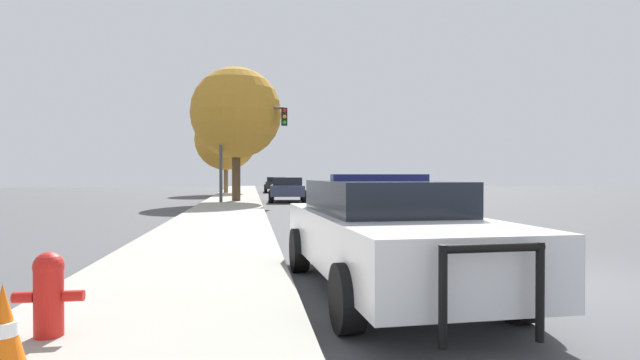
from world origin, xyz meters
The scene contains 10 objects.
ground_plane centered at (0.00, 0.00, 0.00)m, with size 110.00×110.00×0.00m, color #474749.
sidewalk_left centered at (-5.10, 0.00, 0.07)m, with size 3.00×110.00×0.13m.
police_car centered at (-2.41, -0.06, 0.77)m, with size 2.24×5.20×1.53m.
fire_hydrant centered at (-5.87, -1.82, 0.52)m, with size 0.57×0.25×0.73m.
traffic_light centered at (-4.26, 19.08, 3.61)m, with size 3.42×0.35×4.94m.
car_background_distant centered at (-1.98, 36.50, 0.71)m, with size 2.06×4.70×1.31m.
car_background_midblock centered at (-2.09, 21.59, 0.74)m, with size 2.24×4.32×1.36m.
tree_sidewalk_mid centered at (-4.89, 20.42, 4.77)m, with size 4.81×4.81×7.07m.
tree_sidewalk_far centered at (-6.00, 32.34, 4.21)m, with size 4.72×4.72×6.45m.
traffic_cone centered at (-5.79, -2.82, 0.47)m, with size 0.34×0.34×0.67m.
Camera 1 is at (-4.16, -6.38, 1.52)m, focal length 28.00 mm.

